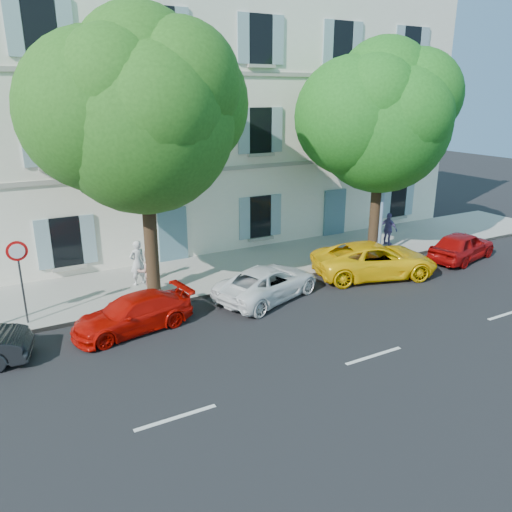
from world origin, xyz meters
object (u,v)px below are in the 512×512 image
pedestrian_a (137,263)px  pedestrian_b (148,271)px  car_yellow_supercar (375,260)px  tree_left (143,122)px  tree_right (382,125)px  road_sign (19,265)px  car_red_hatchback (462,246)px  car_white_coupe (268,283)px  car_red_coupe (133,314)px  street_lamp (388,163)px  pedestrian_c (388,229)px

pedestrian_a → pedestrian_b: 0.96m
car_yellow_supercar → tree_left: tree_left is taller
tree_left → tree_right: size_ratio=1.06×
road_sign → pedestrian_a: road_sign is taller
car_red_hatchback → tree_right: tree_right is taller
car_white_coupe → tree_right: bearing=-93.4°
road_sign → pedestrian_b: road_sign is taller
car_white_coupe → car_yellow_supercar: size_ratio=0.85×
car_white_coupe → tree_right: (6.74, 1.99, 5.32)m
car_yellow_supercar → tree_left: bearing=92.6°
pedestrian_b → car_red_coupe: bearing=64.5°
pedestrian_b → car_red_hatchback: bearing=170.3°
car_yellow_supercar → street_lamp: size_ratio=0.68×
car_yellow_supercar → pedestrian_c: bearing=-33.4°
tree_left → tree_right: 10.39m
tree_right → pedestrian_a: tree_right is taller
car_red_coupe → pedestrian_b: 2.89m
car_white_coupe → car_red_hatchback: size_ratio=1.12×
car_yellow_supercar → street_lamp: street_lamp is taller
car_yellow_supercar → pedestrian_a: (-8.87, 3.39, 0.32)m
car_white_coupe → tree_left: bearing=40.7°
tree_right → pedestrian_c: (1.52, 0.64, -4.97)m
road_sign → pedestrian_c: 16.33m
pedestrian_a → car_red_hatchback: bearing=150.8°
car_white_coupe → street_lamp: 7.75m
car_red_coupe → pedestrian_c: 13.62m
tree_right → pedestrian_c: 5.24m
road_sign → street_lamp: (14.65, -0.30, 2.23)m
pedestrian_c → pedestrian_b: bearing=75.6°
car_white_coupe → car_red_hatchback: 9.89m
car_red_coupe → pedestrian_b: pedestrian_b is taller
street_lamp → pedestrian_b: street_lamp is taller
car_white_coupe → street_lamp: size_ratio=0.58×
car_yellow_supercar → pedestrian_a: bearing=85.8°
pedestrian_a → street_lamp: bearing=155.2°
car_white_coupe → car_yellow_supercar: bearing=-111.0°
tree_left → road_sign: size_ratio=3.47×
car_red_coupe → car_yellow_supercar: 10.06m
car_white_coupe → road_sign: 8.31m
pedestrian_c → car_white_coupe: bearing=91.9°
car_yellow_supercar → tree_right: 5.88m
road_sign → pedestrian_b: size_ratio=1.69×
car_red_coupe → car_white_coupe: size_ratio=0.90×
car_red_coupe → pedestrian_b: size_ratio=2.38×
pedestrian_b → road_sign: bearing=11.0°
car_red_coupe → tree_right: tree_right is taller
tree_right → car_yellow_supercar: bearing=-129.7°
car_red_coupe → car_yellow_supercar: size_ratio=0.76×
tree_left → pedestrian_c: (11.90, 0.56, -5.35)m
road_sign → pedestrian_a: (4.13, 1.66, -1.10)m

